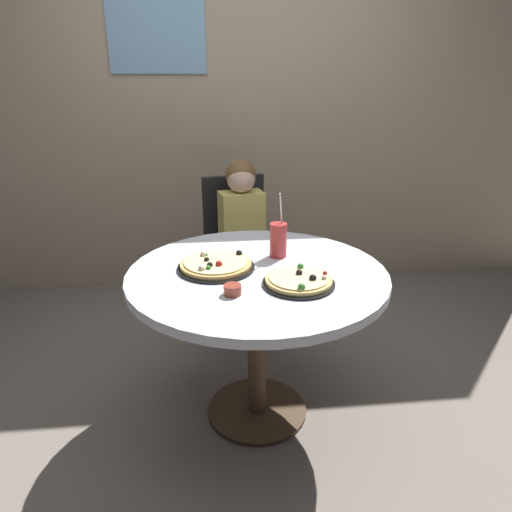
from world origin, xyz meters
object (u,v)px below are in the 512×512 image
dining_table (257,293)px  sauce_bowl (233,290)px  soda_cup (278,240)px  pizza_cheese (299,281)px  chair_wooden (238,243)px  pizza_veggie (216,265)px  diner_child (245,259)px

dining_table → sauce_bowl: size_ratio=16.13×
soda_cup → sauce_bowl: 0.45m
soda_cup → pizza_cheese: bearing=-83.7°
chair_wooden → pizza_cheese: chair_wooden is taller
pizza_veggie → pizza_cheese: same height
diner_child → sauce_bowl: (-0.14, -1.03, 0.29)m
pizza_veggie → sauce_bowl: bearing=-77.8°
pizza_cheese → sauce_bowl: bearing=-167.6°
pizza_cheese → sauce_bowl: (-0.27, -0.06, 0.00)m
diner_child → pizza_cheese: 1.02m
chair_wooden → diner_child: size_ratio=0.88×
pizza_veggie → soda_cup: bearing=22.1°
dining_table → soda_cup: bearing=54.7°
diner_child → soda_cup: diner_child is taller
diner_child → soda_cup: 0.74m
pizza_veggie → sauce_bowl: size_ratio=4.85×
diner_child → sauce_bowl: size_ratio=15.46×
dining_table → chair_wooden: size_ratio=1.19×
dining_table → diner_child: bearing=88.9°
dining_table → pizza_cheese: pizza_cheese is taller
chair_wooden → soda_cup: soda_cup is taller
pizza_veggie → dining_table: bearing=-14.0°
dining_table → chair_wooden: bearing=91.0°
dining_table → soda_cup: soda_cup is taller
diner_child → pizza_cheese: bearing=-82.0°
pizza_veggie → sauce_bowl: 0.27m
dining_table → pizza_veggie: bearing=166.0°
pizza_cheese → chair_wooden: bearing=98.4°
sauce_bowl → chair_wooden: bearing=85.2°
chair_wooden → diner_child: bearing=-79.6°
dining_table → pizza_cheese: size_ratio=3.83×
diner_child → pizza_cheese: size_ratio=3.68×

